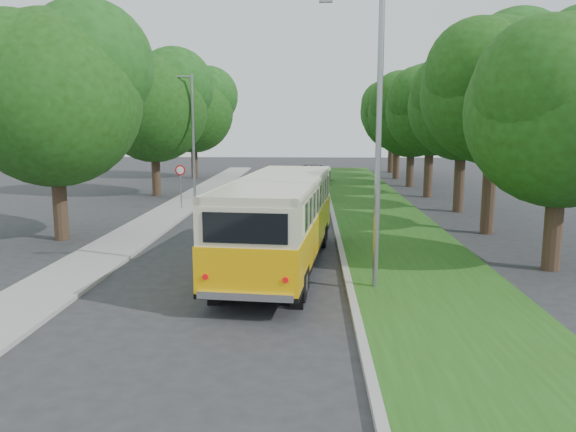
{
  "coord_description": "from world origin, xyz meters",
  "views": [
    {
      "loc": [
        2.5,
        -17.72,
        4.62
      ],
      "look_at": [
        1.72,
        1.13,
        1.5
      ],
      "focal_mm": 35.0,
      "sensor_mm": 36.0,
      "label": 1
    }
  ],
  "objects_px": {
    "car_silver": "(291,205)",
    "car_grey": "(310,174)",
    "car_blue": "(302,186)",
    "car_white": "(309,191)",
    "lamppost_far": "(191,132)",
    "lamppost_near": "(375,133)",
    "vintage_bus": "(279,223)"
  },
  "relations": [
    {
      "from": "car_silver",
      "to": "car_grey",
      "type": "bearing_deg",
      "value": 78.49
    },
    {
      "from": "car_silver",
      "to": "car_blue",
      "type": "distance_m",
      "value": 8.54
    },
    {
      "from": "car_white",
      "to": "car_blue",
      "type": "xyz_separation_m",
      "value": [
        -0.45,
        2.62,
        0.02
      ]
    },
    {
      "from": "lamppost_far",
      "to": "car_white",
      "type": "bearing_deg",
      "value": -4.4
    },
    {
      "from": "lamppost_near",
      "to": "car_grey",
      "type": "distance_m",
      "value": 28.14
    },
    {
      "from": "car_grey",
      "to": "car_blue",
      "type": "bearing_deg",
      "value": -84.82
    },
    {
      "from": "lamppost_near",
      "to": "lamppost_far",
      "type": "height_order",
      "value": "lamppost_near"
    },
    {
      "from": "vintage_bus",
      "to": "car_grey",
      "type": "distance_m",
      "value": 25.58
    },
    {
      "from": "car_grey",
      "to": "vintage_bus",
      "type": "bearing_deg",
      "value": -82.96
    },
    {
      "from": "lamppost_near",
      "to": "vintage_bus",
      "type": "bearing_deg",
      "value": 139.65
    },
    {
      "from": "lamppost_far",
      "to": "car_silver",
      "type": "relative_size",
      "value": 1.88
    },
    {
      "from": "lamppost_near",
      "to": "car_grey",
      "type": "height_order",
      "value": "lamppost_near"
    },
    {
      "from": "lamppost_far",
      "to": "car_blue",
      "type": "relative_size",
      "value": 1.59
    },
    {
      "from": "car_silver",
      "to": "car_blue",
      "type": "relative_size",
      "value": 0.85
    },
    {
      "from": "car_blue",
      "to": "car_white",
      "type": "bearing_deg",
      "value": -80.31
    },
    {
      "from": "lamppost_near",
      "to": "car_silver",
      "type": "distance_m",
      "value": 12.88
    },
    {
      "from": "car_white",
      "to": "car_grey",
      "type": "distance_m",
      "value": 9.9
    },
    {
      "from": "lamppost_near",
      "to": "vintage_bus",
      "type": "distance_m",
      "value": 4.57
    },
    {
      "from": "car_white",
      "to": "lamppost_far",
      "type": "bearing_deg",
      "value": 170.34
    },
    {
      "from": "car_blue",
      "to": "lamppost_far",
      "type": "bearing_deg",
      "value": -162.65
    },
    {
      "from": "lamppost_near",
      "to": "car_white",
      "type": "bearing_deg",
      "value": 95.8
    },
    {
      "from": "car_grey",
      "to": "car_silver",
      "type": "bearing_deg",
      "value": -84.2
    },
    {
      "from": "car_white",
      "to": "vintage_bus",
      "type": "bearing_deg",
      "value": -98.5
    },
    {
      "from": "vintage_bus",
      "to": "car_silver",
      "type": "bearing_deg",
      "value": 95.8
    },
    {
      "from": "car_white",
      "to": "car_grey",
      "type": "height_order",
      "value": "car_grey"
    },
    {
      "from": "car_silver",
      "to": "car_white",
      "type": "xyz_separation_m",
      "value": [
        0.87,
        5.91,
        -0.02
      ]
    },
    {
      "from": "vintage_bus",
      "to": "car_white",
      "type": "xyz_separation_m",
      "value": [
        0.88,
        15.66,
        -0.84
      ]
    },
    {
      "from": "vintage_bus",
      "to": "car_grey",
      "type": "xyz_separation_m",
      "value": [
        0.94,
        25.55,
        -0.74
      ]
    },
    {
      "from": "vintage_bus",
      "to": "car_grey",
      "type": "height_order",
      "value": "vintage_bus"
    },
    {
      "from": "lamppost_far",
      "to": "car_grey",
      "type": "height_order",
      "value": "lamppost_far"
    },
    {
      "from": "car_blue",
      "to": "car_grey",
      "type": "distance_m",
      "value": 7.3
    },
    {
      "from": "lamppost_near",
      "to": "car_silver",
      "type": "height_order",
      "value": "lamppost_near"
    }
  ]
}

